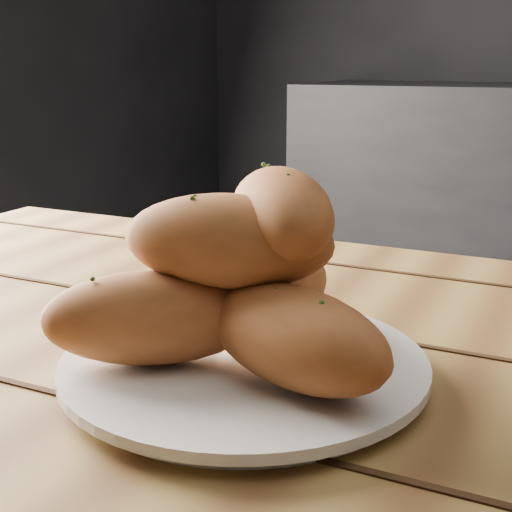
% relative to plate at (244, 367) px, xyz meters
% --- Properties ---
extents(plate, '(0.27, 0.27, 0.02)m').
position_rel_plate_xyz_m(plate, '(0.00, 0.00, 0.00)').
color(plate, white).
rests_on(plate, table).
extents(bread_rolls, '(0.28, 0.24, 0.14)m').
position_rel_plate_xyz_m(bread_rolls, '(-0.00, 0.00, 0.07)').
color(bread_rolls, '#A9592E').
rests_on(bread_rolls, plate).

